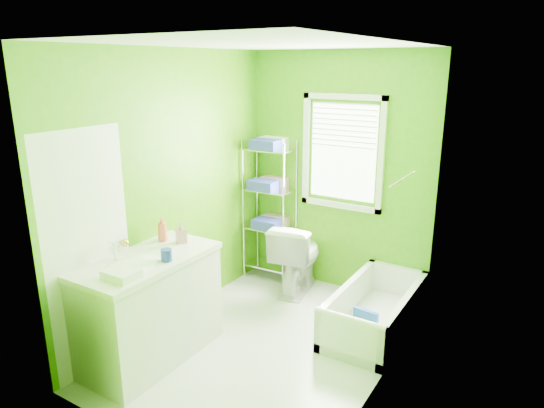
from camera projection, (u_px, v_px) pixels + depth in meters
The scene contains 9 objects.
ground at pixel (267, 344), 4.42m from camera, with size 2.90×2.90×0.00m, color silver.
room_envelope at pixel (267, 179), 3.98m from camera, with size 2.14×2.94×2.62m.
window at pixel (343, 147), 5.10m from camera, with size 0.92×0.05×1.22m.
door at pixel (90, 254), 3.84m from camera, with size 0.09×0.80×2.00m.
right_wall_decor at pixel (386, 227), 3.51m from camera, with size 0.04×1.48×1.17m.
bathtub at pixel (374, 317), 4.61m from camera, with size 0.63×1.35×0.44m.
toilet at pixel (297, 256), 5.37m from camera, with size 0.45×0.79×0.81m, color white.
vanity at pixel (149, 306), 4.09m from camera, with size 0.63×1.23×1.15m.
wire_shelf_unit at pixel (271, 195), 5.55m from camera, with size 0.57×0.46×1.66m.
Camera 1 is at (2.07, -3.28, 2.46)m, focal length 32.00 mm.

